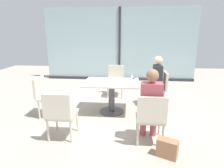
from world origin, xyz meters
name	(u,v)px	position (x,y,z in m)	size (l,w,h in m)	color
ground_plane	(112,112)	(0.00, 0.00, 0.00)	(12.00, 12.00, 0.00)	#A89E8E
window_wall_backdrop	(120,49)	(0.00, 3.20, 1.21)	(5.67, 0.10, 2.70)	#9CB7BC
dining_table_main	(112,90)	(0.00, 0.00, 0.54)	(1.23, 0.88, 0.73)	silver
chair_far_right	(159,87)	(1.13, 0.50, 0.50)	(0.50, 0.46, 0.87)	beige
chair_front_right	(151,116)	(0.76, -1.26, 0.50)	(0.46, 0.50, 0.87)	beige
chair_front_left	(60,112)	(-0.76, -1.26, 0.50)	(0.46, 0.50, 0.87)	beige
chair_near_window	(116,79)	(0.00, 1.26, 0.50)	(0.46, 0.51, 0.87)	beige
chair_side_end	(46,94)	(-1.40, -0.33, 0.50)	(0.50, 0.46, 0.87)	beige
person_far_right	(155,79)	(1.02, 0.50, 0.70)	(0.39, 0.34, 1.26)	#28282D
person_front_right	(151,102)	(0.76, -1.15, 0.70)	(0.34, 0.39, 1.26)	#B24C56
wine_glass_0	(132,76)	(0.45, 0.02, 0.86)	(0.07, 0.07, 0.18)	silver
wine_glass_1	(124,80)	(0.29, -0.34, 0.86)	(0.07, 0.07, 0.18)	silver
wine_glass_2	(115,80)	(0.11, -0.34, 0.86)	(0.07, 0.07, 0.18)	silver
wine_glass_3	(109,77)	(-0.05, -0.07, 0.86)	(0.07, 0.07, 0.18)	silver
coffee_cup	(132,82)	(0.46, -0.13, 0.78)	(0.08, 0.08, 0.09)	white
cell_phone_on_table	(133,78)	(0.48, 0.35, 0.73)	(0.07, 0.14, 0.01)	black
handbag_0	(150,107)	(0.89, 0.05, 0.14)	(0.30, 0.16, 0.28)	beige
handbag_1	(167,148)	(0.99, -1.60, 0.14)	(0.30, 0.16, 0.28)	#A3704C
handbag_2	(160,107)	(1.12, 0.05, 0.14)	(0.30, 0.16, 0.28)	#232328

